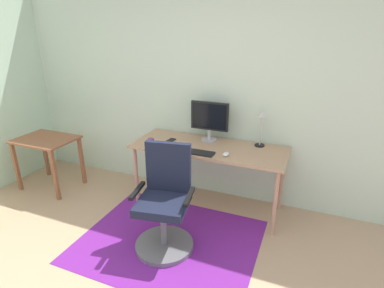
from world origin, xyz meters
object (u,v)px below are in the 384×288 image
computer_mouse (226,154)px  monitor (210,118)px  coffee_cup (151,143)px  desk (209,152)px  cell_phone (171,140)px  desk_lamp (261,123)px  side_table (47,147)px  office_chair (165,209)px  keyboard (194,152)px

computer_mouse → monitor: bearing=129.8°
coffee_cup → monitor: bearing=40.0°
desk → computer_mouse: computer_mouse is taller
desk → cell_phone: 0.48m
computer_mouse → desk: bearing=143.4°
desk → monitor: size_ratio=3.77×
coffee_cup → cell_phone: bearing=63.8°
desk_lamp → side_table: bearing=-167.9°
monitor → side_table: 2.14m
desk → office_chair: (-0.14, -0.82, -0.29)m
side_table → monitor: bearing=14.7°
keyboard → desk_lamp: bearing=37.2°
keyboard → computer_mouse: computer_mouse is taller
monitor → desk_lamp: size_ratio=1.14×
desk → computer_mouse: 0.33m
computer_mouse → cell_phone: (-0.73, 0.18, -0.01)m
desk_lamp → computer_mouse: bearing=-123.1°
keyboard → desk: bearing=71.2°
office_chair → computer_mouse: bearing=47.8°
office_chair → side_table: 2.01m
computer_mouse → desk_lamp: desk_lamp is taller
desk → keyboard: size_ratio=4.00×
desk → cell_phone: size_ratio=12.30×
monitor → keyboard: bearing=-92.3°
desk_lamp → office_chair: (-0.67, -1.04, -0.63)m
monitor → office_chair: monitor is taller
desk_lamp → office_chair: desk_lamp is taller
keyboard → office_chair: 0.69m
desk → coffee_cup: 0.65m
coffee_cup → office_chair: bearing=-51.5°
desk → keyboard: keyboard is taller
desk → desk_lamp: bearing=23.1°
monitor → computer_mouse: 0.56m
desk → side_table: 2.11m
cell_phone → computer_mouse: bearing=-7.3°
computer_mouse → desk_lamp: (0.27, 0.41, 0.25)m
cell_phone → side_table: (-1.61, -0.33, -0.20)m
monitor → side_table: monitor is taller
keyboard → desk_lamp: desk_lamp is taller
monitor → coffee_cup: (-0.53, -0.44, -0.22)m
coffee_cup → office_chair: office_chair is taller
office_chair → side_table: size_ratio=1.40×
monitor → coffee_cup: size_ratio=4.87×
monitor → coffee_cup: monitor is taller
desk → side_table: bearing=-170.8°
computer_mouse → side_table: size_ratio=0.14×
coffee_cup → office_chair: (0.45, -0.56, -0.41)m
desk → cell_phone: bearing=-179.2°
cell_phone → coffee_cup: bearing=-109.3°
monitor → side_table: (-2.02, -0.53, -0.46)m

